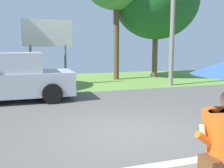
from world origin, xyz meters
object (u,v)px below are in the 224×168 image
at_px(pickup_truck, 5,79).
at_px(tree_left_far, 156,1).
at_px(utility_pole, 173,7).
at_px(roadside_billboard, 48,38).

xyz_separation_m(pickup_truck, tree_left_far, (9.13, 5.29, 4.21)).
height_order(utility_pole, tree_left_far, utility_pole).
bearing_deg(pickup_truck, utility_pole, 9.14).
bearing_deg(pickup_truck, roadside_billboard, 59.32).
distance_m(pickup_truck, utility_pole, 9.02).
bearing_deg(utility_pole, roadside_billboard, 163.29).
bearing_deg(utility_pole, pickup_truck, -168.66).
xyz_separation_m(utility_pole, tree_left_far, (0.88, 3.63, 0.94)).
relative_size(utility_pole, roadside_billboard, 2.26).
bearing_deg(roadside_billboard, tree_left_far, 13.55).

